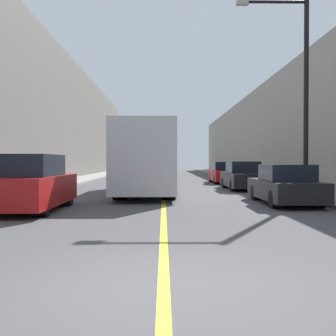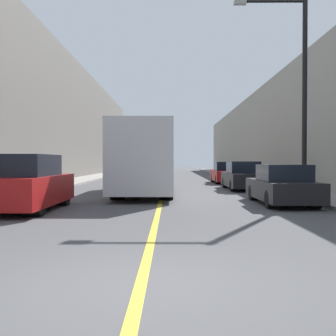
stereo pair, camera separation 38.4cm
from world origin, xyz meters
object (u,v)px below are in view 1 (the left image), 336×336
at_px(bus, 147,158).
at_px(car_right_mid, 242,177).
at_px(parked_suv_left, 29,185).
at_px(car_right_near, 285,186).
at_px(car_right_far, 225,174).
at_px(street_lamp_right, 300,84).

relative_size(bus, car_right_mid, 2.13).
bearing_deg(car_right_mid, parked_suv_left, -133.19).
xyz_separation_m(car_right_near, car_right_far, (-0.09, 13.70, 0.03)).
bearing_deg(car_right_near, parked_suv_left, -167.87).
bearing_deg(car_right_far, car_right_near, -89.62).
relative_size(parked_suv_left, car_right_near, 1.02).
bearing_deg(street_lamp_right, bus, 155.30).
height_order(parked_suv_left, car_right_far, parked_suv_left).
bearing_deg(car_right_mid, bus, -153.54).
distance_m(car_right_near, street_lamp_right, 4.66).
height_order(bus, street_lamp_right, street_lamp_right).
bearing_deg(car_right_near, bus, 137.90).
relative_size(parked_suv_left, street_lamp_right, 0.56).
bearing_deg(parked_suv_left, car_right_near, 12.13).
height_order(car_right_mid, car_right_far, car_right_mid).
bearing_deg(car_right_near, car_right_far, 90.38).
bearing_deg(car_right_mid, car_right_far, 89.71).
distance_m(car_right_far, street_lamp_right, 12.63).
relative_size(bus, street_lamp_right, 1.24).
relative_size(car_right_near, street_lamp_right, 0.55).
bearing_deg(parked_suv_left, street_lamp_right, 20.42).
bearing_deg(car_right_far, parked_suv_left, -119.21).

